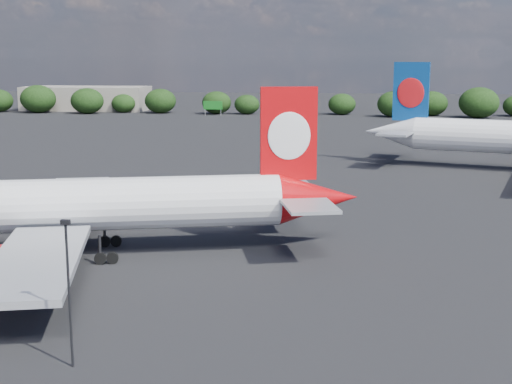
# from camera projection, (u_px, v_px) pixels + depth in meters

# --- Properties ---
(ground) EXTENTS (500.00, 500.00, 0.00)m
(ground) POSITION_uv_depth(u_px,v_px,m) (191.00, 181.00, 108.39)
(ground) COLOR black
(ground) RESTS_ON ground
(qantas_airliner) EXTENTS (48.50, 46.45, 16.01)m
(qantas_airliner) POSITION_uv_depth(u_px,v_px,m) (98.00, 206.00, 67.75)
(qantas_airliner) COLOR white
(qantas_airliner) RESTS_ON ground
(apron_lamp_post) EXTENTS (0.55, 0.30, 9.37)m
(apron_lamp_post) POSITION_uv_depth(u_px,v_px,m) (69.00, 285.00, 43.24)
(apron_lamp_post) COLOR black
(apron_lamp_post) RESTS_ON ground
(terminal_building) EXTENTS (42.00, 16.00, 8.00)m
(terminal_building) POSITION_uv_depth(u_px,v_px,m) (86.00, 98.00, 244.07)
(terminal_building) COLOR gray
(terminal_building) RESTS_ON ground
(highway_sign) EXTENTS (6.00, 0.30, 4.50)m
(highway_sign) POSITION_uv_depth(u_px,v_px,m) (213.00, 105.00, 222.96)
(highway_sign) COLOR #14641A
(highway_sign) RESTS_ON ground
(billboard_yellow) EXTENTS (5.00, 0.30, 5.50)m
(billboard_yellow) POSITION_uv_depth(u_px,v_px,m) (310.00, 103.00, 225.04)
(billboard_yellow) COLOR gold
(billboard_yellow) RESTS_ON ground
(horizon_treeline) EXTENTS (207.84, 16.27, 9.25)m
(horizon_treeline) POSITION_uv_depth(u_px,v_px,m) (302.00, 102.00, 223.78)
(horizon_treeline) COLOR black
(horizon_treeline) RESTS_ON ground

